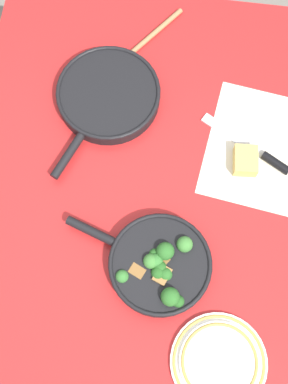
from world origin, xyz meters
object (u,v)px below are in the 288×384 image
object	(u,v)px
dinner_plate_stack	(219,362)
skillet_broccoli	(159,265)
skillet_eggs	(108,96)
wooden_spoon	(130,54)
cheese_block	(245,161)
grater_knife	(258,152)

from	to	relation	value
dinner_plate_stack	skillet_broccoli	bearing A→B (deg)	-141.24
skillet_eggs	wooden_spoon	world-z (taller)	skillet_eggs
wooden_spoon	cheese_block	distance (m)	0.47
cheese_block	wooden_spoon	bearing A→B (deg)	-129.68
skillet_eggs	cheese_block	xyz separation A→B (m)	(0.15, 0.40, -0.00)
grater_knife	dinner_plate_stack	world-z (taller)	dinner_plate_stack
skillet_broccoli	wooden_spoon	xyz separation A→B (m)	(-0.61, -0.16, -0.02)
skillet_broccoli	dinner_plate_stack	bearing A→B (deg)	147.63
skillet_broccoli	dinner_plate_stack	size ratio (longest dim) A/B	1.63
grater_knife	cheese_block	bearing A→B (deg)	75.24
grater_knife	skillet_broccoli	bearing A→B (deg)	85.86
skillet_eggs	cheese_block	size ratio (longest dim) A/B	4.97
skillet_eggs	grater_knife	distance (m)	0.45
grater_knife	skillet_eggs	bearing A→B (deg)	15.34
grater_knife	dinner_plate_stack	bearing A→B (deg)	113.51
skillet_broccoli	dinner_plate_stack	distance (m)	0.28
wooden_spoon	grater_knife	world-z (taller)	grater_knife
cheese_block	dinner_plate_stack	distance (m)	0.53
grater_knife	cheese_block	distance (m)	0.05
skillet_broccoli	grater_knife	size ratio (longest dim) A/B	1.51
skillet_eggs	dinner_plate_stack	bearing A→B (deg)	51.21
dinner_plate_stack	wooden_spoon	bearing A→B (deg)	-158.12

